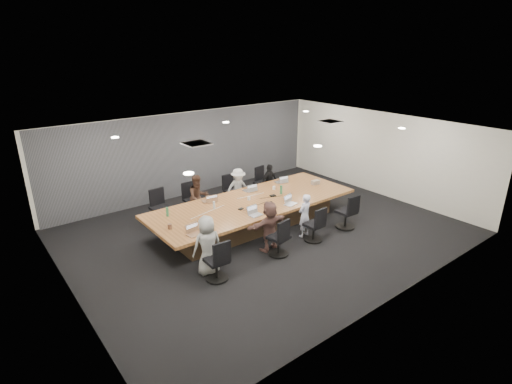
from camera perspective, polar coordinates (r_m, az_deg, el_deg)
floor at (r=11.09m, az=1.28°, el=-5.66°), size 10.00×8.00×0.00m
ceiling at (r=10.18m, az=1.40°, el=8.65°), size 10.00×8.00×0.00m
wall_back at (r=13.75m, az=-9.32°, el=5.49°), size 10.00×0.00×2.80m
wall_front at (r=8.11m, az=19.63°, el=-6.22°), size 10.00×0.00×2.80m
wall_left at (r=8.55m, az=-25.73°, el=-5.73°), size 0.00×8.00×2.80m
wall_right at (r=14.13m, az=17.31°, el=5.24°), size 0.00×8.00×2.80m
curtain at (r=13.68m, az=-9.16°, el=5.43°), size 9.80×0.04×2.80m
conference_table at (r=11.28m, az=-0.31°, el=-2.95°), size 6.00×2.20×0.74m
chair_0 at (r=11.67m, az=-13.48°, el=-2.61°), size 0.62×0.62×0.85m
chair_1 at (r=12.10m, az=-9.01°, el=-1.54°), size 0.56×0.56×0.81m
chair_2 at (r=12.81m, az=-3.45°, el=-0.25°), size 0.51×0.51×0.73m
chair_3 at (r=13.50m, az=0.91°, el=1.01°), size 0.62×0.62×0.79m
chair_4 at (r=8.84m, az=-5.67°, el=-10.16°), size 0.55×0.55×0.78m
chair_5 at (r=9.78m, az=3.24°, el=-6.90°), size 0.61×0.61×0.78m
chair_6 at (r=10.55m, az=8.25°, el=-5.05°), size 0.52×0.52×0.75m
chair_7 at (r=11.43m, az=12.73°, el=-3.14°), size 0.58×0.58×0.81m
person_1 at (r=11.71m, az=-8.24°, el=-0.80°), size 0.67×0.52×1.36m
laptop_1 at (r=11.24m, az=-6.85°, el=-1.27°), size 0.38×0.29×0.02m
person_2 at (r=12.44m, az=-2.55°, el=0.49°), size 0.91×0.63×1.28m
laptop_2 at (r=11.99m, az=-1.03°, el=0.27°), size 0.36×0.25×0.02m
person_3 at (r=13.17m, az=1.87°, el=1.46°), size 0.74×0.40×1.20m
laptop_3 at (r=12.73m, az=3.46°, el=1.46°), size 0.35×0.26×0.02m
person_4 at (r=8.96m, az=-6.96°, el=-7.57°), size 0.72×0.52×1.38m
laptop_4 at (r=9.36m, az=-8.74°, el=-5.99°), size 0.38×0.29×0.02m
person_5 at (r=9.91m, az=1.94°, el=-4.86°), size 1.22×0.43×1.30m
laptop_5 at (r=10.25m, az=-0.03°, el=-3.32°), size 0.34×0.24×0.02m
person_6 at (r=10.68m, az=6.96°, el=-3.35°), size 0.47×0.34×1.20m
laptop_6 at (r=10.98m, az=4.99°, el=-1.73°), size 0.40×0.32×0.02m
bottle_green_left at (r=10.41m, az=-12.55°, el=-2.78°), size 0.08×0.08×0.24m
bottle_green_right at (r=11.69m, az=3.62°, el=0.33°), size 0.09×0.09×0.25m
bottle_clear at (r=10.72m, az=-6.01°, el=-1.84°), size 0.06×0.06×0.19m
cup_white_far at (r=11.24m, az=-1.03°, el=-0.88°), size 0.09×0.09×0.11m
cup_white_near at (r=12.06m, az=2.58°, el=0.59°), size 0.09×0.09×0.10m
mug_brown at (r=9.74m, az=-12.22°, el=-4.82°), size 0.11×0.11×0.12m
mic_left at (r=10.63m, az=-2.17°, el=-2.42°), size 0.16×0.12×0.03m
mic_right at (r=11.54m, az=2.41°, el=-0.51°), size 0.17×0.12×0.03m
stapler at (r=10.94m, az=2.02°, el=-1.62°), size 0.18×0.10×0.06m
canvas_bag at (r=12.62m, az=8.48°, el=1.37°), size 0.25×0.17×0.13m
snack_packet at (r=12.62m, az=8.42°, el=1.15°), size 0.19×0.14×0.04m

